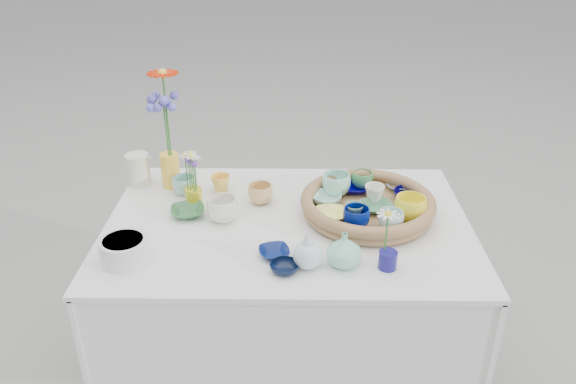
{
  "coord_description": "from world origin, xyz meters",
  "views": [
    {
      "loc": [
        0.02,
        -1.68,
        1.76
      ],
      "look_at": [
        0.0,
        0.02,
        0.87
      ],
      "focal_mm": 35.0,
      "sensor_mm": 36.0,
      "label": 1
    }
  ],
  "objects_px": {
    "wicker_tray": "(368,205)",
    "display_table": "(288,382)",
    "bud_vase_seafoam": "(344,249)",
    "tall_vase_yellow": "(171,170)"
  },
  "relations": [
    {
      "from": "bud_vase_seafoam",
      "to": "tall_vase_yellow",
      "type": "distance_m",
      "value": 0.82
    },
    {
      "from": "display_table",
      "to": "bud_vase_seafoam",
      "type": "distance_m",
      "value": 0.88
    },
    {
      "from": "display_table",
      "to": "tall_vase_yellow",
      "type": "bearing_deg",
      "value": 149.6
    },
    {
      "from": "display_table",
      "to": "wicker_tray",
      "type": "distance_m",
      "value": 0.85
    },
    {
      "from": "wicker_tray",
      "to": "tall_vase_yellow",
      "type": "relative_size",
      "value": 3.5
    },
    {
      "from": "tall_vase_yellow",
      "to": "wicker_tray",
      "type": "bearing_deg",
      "value": -16.49
    },
    {
      "from": "wicker_tray",
      "to": "display_table",
      "type": "bearing_deg",
      "value": -169.88
    },
    {
      "from": "wicker_tray",
      "to": "tall_vase_yellow",
      "type": "bearing_deg",
      "value": 163.51
    },
    {
      "from": "bud_vase_seafoam",
      "to": "tall_vase_yellow",
      "type": "relative_size",
      "value": 0.83
    },
    {
      "from": "tall_vase_yellow",
      "to": "bud_vase_seafoam",
      "type": "bearing_deg",
      "value": -39.89
    }
  ]
}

